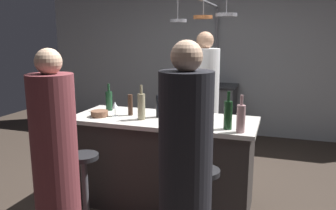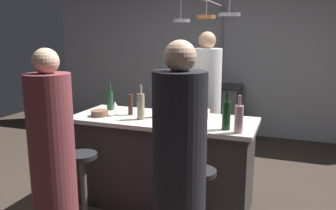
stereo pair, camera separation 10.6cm
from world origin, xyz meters
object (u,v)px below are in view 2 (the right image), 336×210
Objects in this scene: wine_bottle_rose at (239,119)px; wine_glass_near_right_guest at (115,105)px; guest_left at (53,162)px; wine_bottle_dark at (159,106)px; wine_glass_near_left_guest at (174,110)px; stove_range at (216,111)px; pepper_mill at (130,105)px; wine_bottle_white at (141,106)px; mixing_bowl_ceramic at (199,114)px; chef at (206,108)px; bar_stool_right at (199,206)px; guest_right at (179,177)px; wine_bottle_green at (110,100)px; bar_stool_left at (84,186)px; mixing_bowl_wooden at (100,113)px; wine_bottle_red at (226,115)px.

wine_bottle_rose is 2.15× the size of wine_glass_near_right_guest.
wine_bottle_dark is at bearing 65.83° from guest_left.
stove_range is at bearing 93.24° from wine_glass_near_left_guest.
wine_bottle_white reaches higher than pepper_mill.
stove_range is 4.26× the size of mixing_bowl_ceramic.
pepper_mill is at bearing -117.66° from chef.
pepper_mill reaches higher than wine_glass_near_left_guest.
bar_stool_right is at bearing -122.73° from wine_bottle_rose.
chef is 2.05m from guest_right.
wine_bottle_green is 0.86× the size of wine_bottle_white.
guest_right reaches higher than bar_stool_left.
wine_bottle_green is at bearing 99.15° from mixing_bowl_wooden.
pepper_mill reaches higher than wine_glass_near_right_guest.
bar_stool_left is 1.41m from wine_bottle_red.
wine_bottle_red is 1.57× the size of mixing_bowl_ceramic.
wine_bottle_white is (-0.68, 0.89, 0.26)m from guest_right.
chef reaches higher than wine_bottle_rose.
wine_bottle_rose reaches higher than mixing_bowl_ceramic.
mixing_bowl_ceramic is (0.19, 0.20, -0.07)m from wine_glass_near_left_guest.
wine_bottle_dark is 2.06× the size of wine_glass_near_right_guest.
chef is 1.08× the size of guest_left.
mixing_bowl_ceramic is at bearing -80.20° from chef.
bar_stool_left is (-1.06, 0.00, 0.00)m from bar_stool_right.
guest_left is at bearing -124.61° from wine_glass_near_left_guest.
pepper_mill is 0.67× the size of wine_bottle_rose.
mixing_bowl_wooden is (-0.11, 0.86, 0.19)m from guest_left.
wine_glass_near_right_guest reaches higher than mixing_bowl_ceramic.
mixing_bowl_wooden is (-0.95, -0.28, -0.01)m from mixing_bowl_ceramic.
wine_bottle_rose is 2.15× the size of wine_glass_near_left_guest.
stove_range is at bearing 97.05° from chef.
bar_stool_left is 2.37× the size of wine_bottle_green.
mixing_bowl_wooden is at bearing -177.10° from wine_bottle_white.
wine_bottle_white is at bearing 55.96° from bar_stool_left.
guest_right is 1.38m from wine_glass_near_right_guest.
wine_bottle_white is at bearing 69.46° from guest_left.
wine_glass_near_left_guest is at bearing 162.24° from wine_bottle_rose.
mixing_bowl_ceramic is at bearing 134.41° from wine_bottle_red.
wine_bottle_green is 1.37× the size of mixing_bowl_ceramic.
bar_stool_right is 1.06m from bar_stool_left.
bar_stool_right is 1.08m from wine_bottle_dark.
wine_glass_near_right_guest is (-1.02, 0.54, 0.63)m from bar_stool_right.
bar_stool_left is (-1.02, 0.39, -0.40)m from guest_right.
pepper_mill is at bearing 168.44° from wine_bottle_red.
wine_bottle_dark is (-0.05, -2.42, 0.57)m from stove_range.
bar_stool_right is 0.55m from guest_right.
pepper_mill is at bearing 81.26° from guest_left.
wine_bottle_white is at bearing 171.33° from wine_bottle_rose.
wine_bottle_green is at bearing 129.46° from wine_glass_near_right_guest.
wine_glass_near_left_guest is (0.65, 0.94, 0.26)m from guest_left.
wine_bottle_red is at bearing 75.14° from bar_stool_right.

